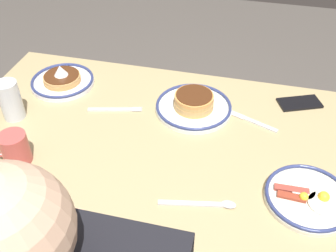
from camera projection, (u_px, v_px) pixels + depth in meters
The scene contains 10 objects.
dining_table at pixel (151, 165), 1.28m from camera, with size 1.28×0.82×0.75m.
plate_near_main at pixel (194, 105), 1.31m from camera, with size 0.26×0.26×0.06m.
plate_center_pancakes at pixel (62, 80), 1.44m from camera, with size 0.23×0.23×0.08m.
plate_far_companion at pixel (308, 198), 1.02m from camera, with size 0.23×0.23×0.04m.
coffee_mug at pixel (14, 148), 1.12m from camera, with size 0.11×0.08×0.10m.
drinking_glass at pixel (11, 102), 1.26m from camera, with size 0.07×0.07×0.13m.
cell_phone at pixel (299, 103), 1.35m from camera, with size 0.14×0.07×0.01m, color black.
fork_near at pixel (115, 110), 1.33m from camera, with size 0.18×0.06×0.01m.
butter_knife at pixel (248, 119), 1.29m from camera, with size 0.20×0.10×0.01m.
tea_spoon at pixel (208, 204), 1.02m from camera, with size 0.20×0.05×0.01m.
Camera 1 is at (-0.27, 0.86, 1.56)m, focal length 41.81 mm.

